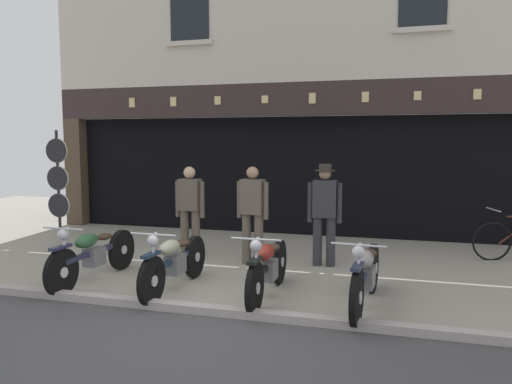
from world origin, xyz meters
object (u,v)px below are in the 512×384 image
Objects in this scene: salesman_left at (190,207)px; advert_board_near at (424,159)px; motorcycle_center at (268,266)px; tyre_sign_pole at (58,179)px; shopkeeper_center at (253,211)px; salesman_right at (325,210)px; advert_board_far at (482,162)px; motorcycle_left at (93,253)px; motorcycle_center_right at (366,274)px; motorcycle_center_left at (174,261)px.

advert_board_near is (4.07, 2.66, 0.80)m from salesman_left.
motorcycle_center is 5.99m from tyre_sign_pole.
shopkeeper_center is 0.97× the size of salesman_right.
advert_board_near reaches higher than advert_board_far.
tyre_sign_pole reaches higher than motorcycle_left.
motorcycle_center_right is 3.73m from salesman_left.
motorcycle_left is 1.92× the size of advert_board_near.
salesman_right is 3.93m from advert_board_far.
motorcycle_center is at bearing -178.88° from motorcycle_left.
motorcycle_center_left is 1.01× the size of motorcycle_center.
advert_board_far is (5.18, 2.66, 0.76)m from salesman_left.
salesman_right is at bearing -132.68° from motorcycle_center_left.
motorcycle_center is at bearing 72.38° from salesman_right.
advert_board_near is (7.45, 1.84, 0.43)m from tyre_sign_pole.
motorcycle_center_left is 6.60m from advert_board_far.
advert_board_far is at bearing -134.18° from motorcycle_center_left.
motorcycle_center_right reaches higher than motorcycle_left.
shopkeeper_center is 4.96m from advert_board_far.
advert_board_far is (1.11, -0.00, -0.04)m from advert_board_near.
advert_board_far is (5.92, 4.51, 1.23)m from motorcycle_left.
motorcycle_left is 6.72m from advert_board_near.
salesman_right is at bearing -162.34° from shopkeeper_center.
motorcycle_left is 2.05m from salesman_left.
motorcycle_center_right is (3.90, -0.07, 0.01)m from motorcycle_left.
shopkeeper_center is 4.14m from advert_board_near.
salesman_left is 3.49m from tyre_sign_pole.
shopkeeper_center is at bearing -110.12° from motorcycle_center_left.
salesman_left is (0.74, 1.85, 0.47)m from motorcycle_left.
salesman_left is at bearing -3.33° from salesman_right.
salesman_left is 5.87m from advert_board_far.
shopkeeper_center is 4.74m from tyre_sign_pole.
shopkeeper_center is (0.64, 1.67, 0.49)m from motorcycle_center_left.
tyre_sign_pole is (-3.38, 0.82, 0.37)m from salesman_left.
motorcycle_center reaches higher than motorcycle_left.
motorcycle_center_left is at bearing -34.66° from tyre_sign_pole.
salesman_left is 1.26m from shopkeeper_center.
motorcycle_left is at bearing 4.16° from motorcycle_center_right.
motorcycle_center_left is at bearing 178.64° from motorcycle_left.
tyre_sign_pole is 7.68m from advert_board_near.
salesman_left reaches higher than motorcycle_left.
motorcycle_center is (2.64, -0.02, -0.00)m from motorcycle_left.
advert_board_far reaches higher than motorcycle_left.
shopkeeper_center reaches higher than motorcycle_left.
motorcycle_center_left is at bearing 75.59° from shopkeeper_center.
advert_board_near is at bearing -127.74° from shopkeeper_center.
shopkeeper_center is at bearing -143.61° from advert_board_far.
motorcycle_center_left is 1.16× the size of salesman_right.
advert_board_far reaches higher than shopkeeper_center.
motorcycle_center_right is 1.19× the size of salesman_right.
advert_board_far is (4.59, 4.58, 1.23)m from motorcycle_center_left.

